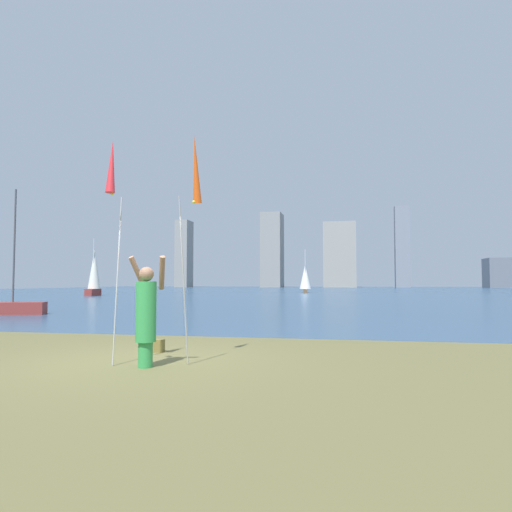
% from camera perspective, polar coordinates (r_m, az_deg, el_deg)
% --- Properties ---
extents(ground, '(120.00, 138.00, 0.12)m').
position_cam_1_polar(ground, '(58.98, 7.57, -4.52)').
color(ground, brown).
extents(person, '(0.68, 0.51, 1.87)m').
position_cam_1_polar(person, '(8.11, -13.20, -6.64)').
color(person, green).
rests_on(person, ground).
extents(kite_flag_left, '(0.16, 0.51, 3.84)m').
position_cam_1_polar(kite_flag_left, '(8.46, -17.10, 9.46)').
color(kite_flag_left, '#B2B2B7').
rests_on(kite_flag_left, ground).
extents(kite_flag_right, '(0.16, 1.05, 4.08)m').
position_cam_1_polar(kite_flag_right, '(8.76, -7.38, 9.75)').
color(kite_flag_right, '#B2B2B7').
rests_on(kite_flag_right, ground).
extents(bag, '(0.23, 0.18, 0.26)m').
position_cam_1_polar(bag, '(9.86, -11.81, -10.63)').
color(bag, olive).
rests_on(bag, ground).
extents(sailboat_1, '(2.76, 1.73, 5.45)m').
position_cam_1_polar(sailboat_1, '(22.89, -27.45, -5.49)').
color(sailboat_1, maroon).
rests_on(sailboat_1, ground).
extents(sailboat_2, '(1.56, 2.90, 5.48)m').
position_cam_1_polar(sailboat_2, '(59.80, 6.00, -2.67)').
color(sailboat_2, brown).
rests_on(sailboat_2, ground).
extents(sailboat_6, '(1.35, 2.49, 5.77)m').
position_cam_1_polar(sailboat_6, '(49.95, -19.08, -1.98)').
color(sailboat_6, maroon).
rests_on(sailboat_6, ground).
extents(skyline_tower_0, '(3.19, 4.93, 16.50)m').
position_cam_1_polar(skyline_tower_0, '(117.88, -8.74, 0.25)').
color(skyline_tower_0, gray).
rests_on(skyline_tower_0, ground).
extents(skyline_tower_1, '(4.93, 7.28, 18.40)m').
position_cam_1_polar(skyline_tower_1, '(117.28, 2.00, 0.70)').
color(skyline_tower_1, gray).
rests_on(skyline_tower_1, ground).
extents(skyline_tower_2, '(7.75, 6.03, 15.75)m').
position_cam_1_polar(skyline_tower_2, '(115.77, 10.14, 0.14)').
color(skyline_tower_2, gray).
rests_on(skyline_tower_2, ground).
extents(skyline_tower_3, '(3.32, 3.01, 19.12)m').
position_cam_1_polar(skyline_tower_3, '(115.82, 17.33, 1.07)').
color(skyline_tower_3, gray).
rests_on(skyline_tower_3, ground).
extents(skyline_tower_4, '(4.79, 6.20, 6.57)m').
position_cam_1_polar(skyline_tower_4, '(117.19, 27.25, -1.85)').
color(skyline_tower_4, slate).
rests_on(skyline_tower_4, ground).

